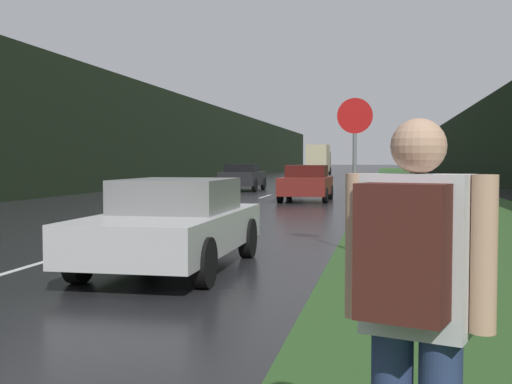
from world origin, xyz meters
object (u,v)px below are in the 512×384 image
Objects in this scene: delivery_truck at (319,159)px; car_passing_near at (174,223)px; car_passing_far at (306,183)px; hitchhiker_with_backpack at (414,307)px; stop_sign at (355,160)px; car_oncoming at (243,177)px.

car_passing_near is at bearing -86.16° from delivery_truck.
car_passing_far is 0.55× the size of delivery_truck.
car_passing_far is at bearing 116.41° from hitchhiker_with_backpack.
stop_sign is at bearing 112.70° from hitchhiker_with_backpack.
car_oncoming is at bearing 107.16° from stop_sign.
car_oncoming is (-7.25, 23.46, -0.91)m from stop_sign.
stop_sign is 15.19m from car_passing_far.
car_passing_far is at bearing -84.88° from delivery_truck.
stop_sign is 0.63× the size of car_passing_near.
car_oncoming reaches higher than car_passing_near.
car_passing_near is (-2.65, -2.27, -0.98)m from stop_sign.
delivery_truck is at bearing 96.24° from stop_sign.
hitchhiker_with_backpack is 0.25× the size of delivery_truck.
delivery_truck reaches higher than car_oncoming.
stop_sign is 0.69× the size of car_passing_far.
car_passing_near is 1.09× the size of car_oncoming.
stop_sign is 0.69× the size of car_oncoming.
car_passing_near is 68.72m from delivery_truck.
car_oncoming is at bearing -79.87° from car_passing_near.
stop_sign is 24.57m from car_oncoming.
car_passing_far is (-2.65, 14.93, -0.94)m from stop_sign.
car_passing_far is at bearing -90.00° from car_passing_near.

